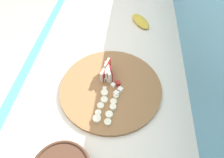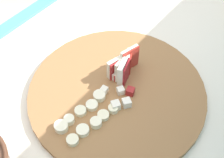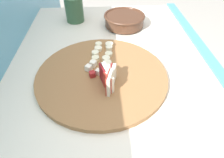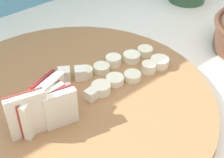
# 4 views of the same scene
# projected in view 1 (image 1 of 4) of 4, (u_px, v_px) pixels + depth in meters

# --- Properties ---
(ground) EXTENTS (10.00, 10.00, 0.00)m
(ground) POSITION_uv_depth(u_px,v_px,m) (108.00, 140.00, 1.57)
(ground) COLOR #B2ADA3
(tiled_countertop) EXTENTS (1.37, 0.72, 0.91)m
(tiled_countertop) POSITION_uv_depth(u_px,v_px,m) (106.00, 114.00, 1.21)
(tiled_countertop) COLOR silver
(tiled_countertop) RESTS_ON ground
(tile_backsplash) EXTENTS (2.40, 0.04, 1.35)m
(tile_backsplash) POSITION_uv_depth(u_px,v_px,m) (176.00, 101.00, 1.01)
(tile_backsplash) COLOR #5BA3C1
(tile_backsplash) RESTS_ON ground
(cutting_board) EXTENTS (0.41, 0.41, 0.02)m
(cutting_board) POSITION_uv_depth(u_px,v_px,m) (111.00, 87.00, 0.78)
(cutting_board) COLOR olive
(cutting_board) RESTS_ON tiled_countertop
(apple_wedge_fan) EXTENTS (0.09, 0.05, 0.06)m
(apple_wedge_fan) POSITION_uv_depth(u_px,v_px,m) (107.00, 72.00, 0.78)
(apple_wedge_fan) COLOR #A32323
(apple_wedge_fan) RESTS_ON cutting_board
(apple_dice_pile) EXTENTS (0.10, 0.09, 0.02)m
(apple_dice_pile) POSITION_uv_depth(u_px,v_px,m) (111.00, 84.00, 0.77)
(apple_dice_pile) COLOR #A32323
(apple_dice_pile) RESTS_ON cutting_board
(banana_slice_rows) EXTENTS (0.15, 0.08, 0.02)m
(banana_slice_rows) POSITION_uv_depth(u_px,v_px,m) (106.00, 107.00, 0.71)
(banana_slice_rows) COLOR #F4EAC6
(banana_slice_rows) RESTS_ON cutting_board
(banana_peel) EXTENTS (0.16, 0.13, 0.03)m
(banana_peel) POSITION_uv_depth(u_px,v_px,m) (141.00, 21.00, 1.05)
(banana_peel) COLOR gold
(banana_peel) RESTS_ON tiled_countertop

